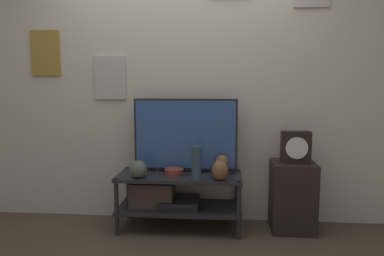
{
  "coord_description": "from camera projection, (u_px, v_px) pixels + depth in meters",
  "views": [
    {
      "loc": [
        0.4,
        -3.04,
        1.36
      ],
      "look_at": [
        0.11,
        0.28,
        0.94
      ],
      "focal_mm": 35.0,
      "sensor_mm": 36.0,
      "label": 1
    }
  ],
  "objects": [
    {
      "name": "decorative_bust",
      "position": [
        222.0,
        163.0,
        3.38
      ],
      "size": [
        0.12,
        0.12,
        0.18
      ],
      "color": "brown",
      "rests_on": "media_console"
    },
    {
      "name": "mantel_clock",
      "position": [
        296.0,
        147.0,
        3.33
      ],
      "size": [
        0.26,
        0.11,
        0.28
      ],
      "color": "black",
      "rests_on": "side_table"
    },
    {
      "name": "vase_round_glass",
      "position": [
        138.0,
        169.0,
        3.28
      ],
      "size": [
        0.16,
        0.16,
        0.16
      ],
      "color": "#4C5647",
      "rests_on": "media_console"
    },
    {
      "name": "side_table",
      "position": [
        292.0,
        196.0,
        3.41
      ],
      "size": [
        0.39,
        0.38,
        0.63
      ],
      "color": "black",
      "rests_on": "ground_plane"
    },
    {
      "name": "vase_wide_bowl",
      "position": [
        174.0,
        172.0,
        3.37
      ],
      "size": [
        0.17,
        0.17,
        0.06
      ],
      "color": "brown",
      "rests_on": "media_console"
    },
    {
      "name": "ground_plane",
      "position": [
        176.0,
        240.0,
        3.21
      ],
      "size": [
        12.0,
        12.0,
        0.0
      ],
      "primitive_type": "plane",
      "color": "#4C3D2D"
    },
    {
      "name": "wall_back",
      "position": [
        182.0,
        81.0,
        3.6
      ],
      "size": [
        6.4,
        0.08,
        2.7
      ],
      "color": "beige",
      "rests_on": "ground_plane"
    },
    {
      "name": "vase_urn_stoneware",
      "position": [
        220.0,
        170.0,
        3.21
      ],
      "size": [
        0.14,
        0.15,
        0.17
      ],
      "color": "brown",
      "rests_on": "media_console"
    },
    {
      "name": "media_console",
      "position": [
        170.0,
        194.0,
        3.45
      ],
      "size": [
        1.13,
        0.48,
        0.51
      ],
      "color": "#232326",
      "rests_on": "ground_plane"
    },
    {
      "name": "television",
      "position": [
        185.0,
        135.0,
        3.47
      ],
      "size": [
        0.96,
        0.05,
        0.69
      ],
      "color": "black",
      "rests_on": "media_console"
    },
    {
      "name": "vase_tall_ceramic",
      "position": [
        196.0,
        163.0,
        3.2
      ],
      "size": [
        0.08,
        0.08,
        0.29
      ],
      "color": "#2D4251",
      "rests_on": "media_console"
    }
  ]
}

